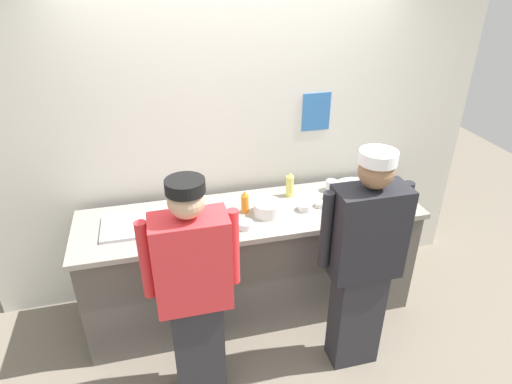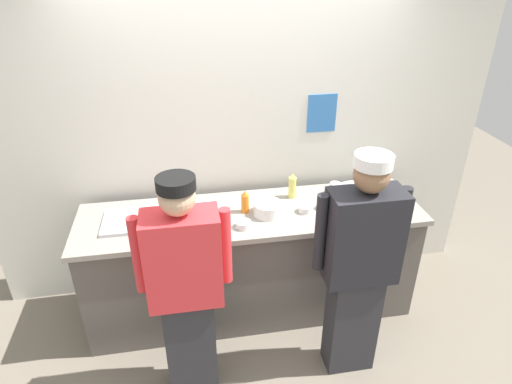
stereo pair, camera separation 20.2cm
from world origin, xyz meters
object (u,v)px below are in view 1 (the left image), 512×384
Objects in this scene: ramekin_red_sauce at (245,225)px; squeeze_bottle_primary at (245,202)px; sheet_tray at (133,226)px; squeeze_bottle_secondary at (290,185)px; ramekin_yellow_sauce at (305,207)px; ramekin_orange_sauce at (223,227)px; chefs_knife at (193,218)px; ramekin_green_sauce at (321,204)px; chef_near_left at (194,290)px; plate_stack_front at (268,208)px; deli_cup at (331,186)px; chef_center at (363,260)px; mixing_bowl_steel at (357,195)px; plate_stack_rear at (196,211)px.

squeeze_bottle_primary is at bearing 77.82° from ramekin_red_sauce.
squeeze_bottle_secondary reaches higher than sheet_tray.
ramekin_yellow_sauce is 0.99× the size of ramekin_orange_sauce.
squeeze_bottle_primary is 1.79× the size of ramekin_yellow_sauce.
squeeze_bottle_secondary is at bearing 11.37° from chefs_knife.
ramekin_red_sauce is 1.35× the size of ramekin_green_sauce.
chef_near_left is 0.89m from plate_stack_front.
ramekin_orange_sauce is (-0.15, 0.01, -0.00)m from ramekin_red_sauce.
squeeze_bottle_primary is at bearing 157.12° from plate_stack_front.
ramekin_red_sauce is 0.88m from deli_cup.
deli_cup reaches higher than ramekin_green_sauce.
ramekin_yellow_sauce is at bearing -5.61° from chefs_knife.
chefs_knife is (-0.79, -0.16, -0.09)m from squeeze_bottle_secondary.
ramekin_green_sauce is (-0.05, 0.64, 0.07)m from chef_center.
sheet_tray is at bearing 177.90° from ramekin_green_sauce.
chef_center is 0.83m from ramekin_red_sauce.
ramekin_yellow_sauce reaches higher than ramekin_orange_sauce.
chef_near_left is 14.52× the size of ramekin_red_sauce.
chef_center is at bearing -47.83° from squeeze_bottle_primary.
plate_stack_front is 0.38m from ramekin_orange_sauce.
ramekin_orange_sauce is 1.10× the size of deli_cup.
ramekin_orange_sauce is 0.27m from chefs_knife.
mixing_bowl_steel is at bearing 69.30° from chef_center.
ramekin_orange_sauce is at bearing -160.17° from plate_stack_front.
chef_center is 20.24× the size of ramekin_green_sauce.
ramekin_yellow_sauce is (0.28, -0.01, -0.02)m from plate_stack_front.
squeeze_bottle_secondary is 2.53× the size of ramekin_green_sauce.
deli_cup is at bearing 24.86° from ramekin_red_sauce.
squeeze_bottle_primary is 1.78× the size of ramekin_orange_sauce.
chef_near_left is 1.10m from chef_center.
plate_stack_front is 0.71m from mixing_bowl_steel.
plate_stack_rear is at bearing 174.77° from ramekin_green_sauce.
plate_stack_rear is 1.30× the size of squeeze_bottle_primary.
squeeze_bottle_secondary reaches higher than plate_stack_front.
deli_cup is 0.33× the size of chefs_knife.
mixing_bowl_steel is 0.87m from squeeze_bottle_primary.
plate_stack_rear is at bearing 175.48° from squeeze_bottle_primary.
plate_stack_front is at bearing 126.86° from chef_center.
chef_center is 3.80× the size of sheet_tray.
ramekin_green_sauce is (-0.29, 0.01, -0.05)m from mixing_bowl_steel.
squeeze_bottle_primary is at bearing 174.33° from ramekin_green_sauce.
ramekin_orange_sauce is at bearing -149.25° from squeeze_bottle_secondary.
ramekin_red_sauce is (0.31, -0.24, -0.02)m from plate_stack_rear.
squeeze_bottle_primary is 0.85× the size of squeeze_bottle_secondary.
ramekin_green_sauce is 0.28m from deli_cup.
chef_center is at bearing -31.07° from ramekin_orange_sauce.
ramekin_green_sauce is at bearing 13.59° from ramekin_red_sauce.
squeeze_bottle_secondary is 2.08× the size of ramekin_orange_sauce.
chef_near_left is 17.67× the size of deli_cup.
squeeze_bottle_secondary is (0.24, 0.23, 0.05)m from plate_stack_front.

